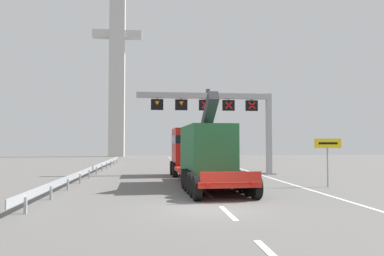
{
  "coord_description": "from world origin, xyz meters",
  "views": [
    {
      "loc": [
        -2.2,
        -13.69,
        2.56
      ],
      "look_at": [
        0.33,
        9.46,
        3.53
      ],
      "focal_mm": 32.77,
      "sensor_mm": 36.0,
      "label": 1
    }
  ],
  "objects_px": {
    "heavy_haul_truck_red": "(199,151)",
    "bridge_pylon_distant": "(117,56)",
    "overhead_lane_gantry": "(221,108)",
    "exit_sign_yellow": "(328,150)"
  },
  "relations": [
    {
      "from": "overhead_lane_gantry",
      "to": "exit_sign_yellow",
      "type": "bearing_deg",
      "value": -61.66
    },
    {
      "from": "overhead_lane_gantry",
      "to": "heavy_haul_truck_red",
      "type": "xyz_separation_m",
      "value": [
        -2.43,
        -4.95,
        -3.32
      ]
    },
    {
      "from": "overhead_lane_gantry",
      "to": "exit_sign_yellow",
      "type": "height_order",
      "value": "overhead_lane_gantry"
    },
    {
      "from": "overhead_lane_gantry",
      "to": "exit_sign_yellow",
      "type": "distance_m",
      "value": 10.18
    },
    {
      "from": "overhead_lane_gantry",
      "to": "bridge_pylon_distant",
      "type": "bearing_deg",
      "value": 107.93
    },
    {
      "from": "exit_sign_yellow",
      "to": "bridge_pylon_distant",
      "type": "distance_m",
      "value": 51.93
    },
    {
      "from": "exit_sign_yellow",
      "to": "bridge_pylon_distant",
      "type": "bearing_deg",
      "value": 109.96
    },
    {
      "from": "overhead_lane_gantry",
      "to": "bridge_pylon_distant",
      "type": "height_order",
      "value": "bridge_pylon_distant"
    },
    {
      "from": "heavy_haul_truck_red",
      "to": "bridge_pylon_distant",
      "type": "distance_m",
      "value": 46.88
    },
    {
      "from": "overhead_lane_gantry",
      "to": "heavy_haul_truck_red",
      "type": "distance_m",
      "value": 6.44
    }
  ]
}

